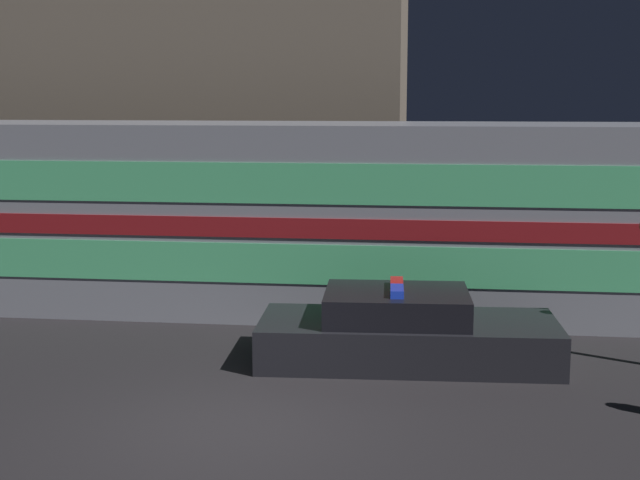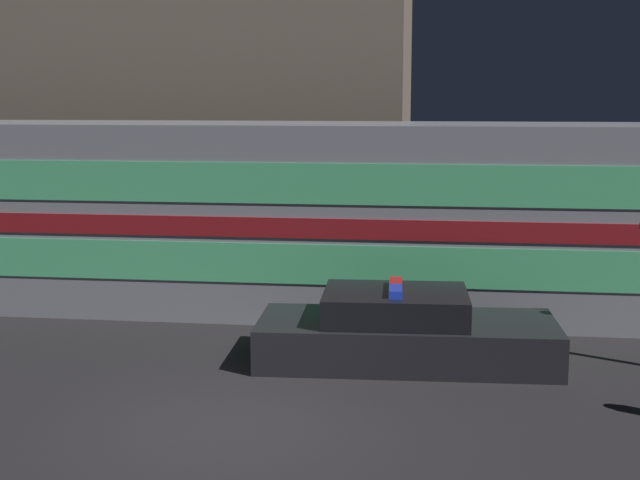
# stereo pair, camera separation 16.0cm
# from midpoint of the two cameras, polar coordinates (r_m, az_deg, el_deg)

# --- Properties ---
(ground_plane) EXTENTS (120.00, 120.00, 0.00)m
(ground_plane) POSITION_cam_midpoint_polar(r_m,az_deg,el_deg) (11.44, -6.19, -11.95)
(ground_plane) COLOR #262326
(train) EXTENTS (19.63, 3.22, 3.61)m
(train) POSITION_cam_midpoint_polar(r_m,az_deg,el_deg) (17.57, -4.76, 1.58)
(train) COLOR gray
(train) RESTS_ON ground_plane
(police_car) EXTENTS (4.71, 2.12, 1.25)m
(police_car) POSITION_cam_midpoint_polar(r_m,az_deg,el_deg) (14.03, 5.16, -5.94)
(police_car) COLOR black
(police_car) RESTS_ON ground_plane
(building_left) EXTENTS (10.37, 5.70, 9.63)m
(building_left) POSITION_cam_midpoint_polar(r_m,az_deg,el_deg) (24.73, -7.10, 10.72)
(building_left) COLOR #726656
(building_left) RESTS_ON ground_plane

